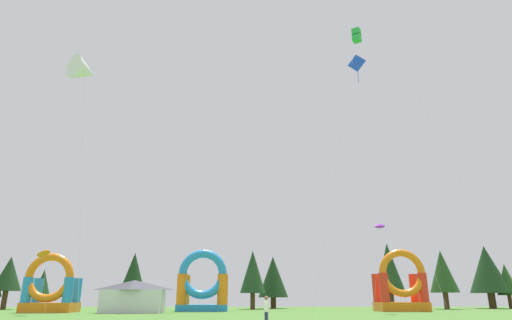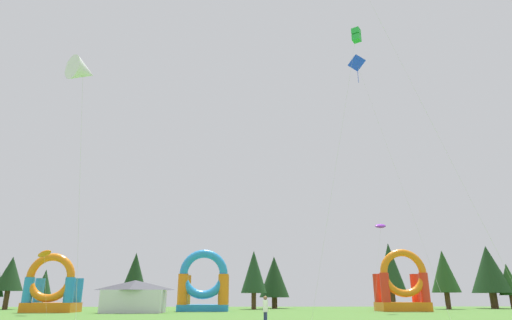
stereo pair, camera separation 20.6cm
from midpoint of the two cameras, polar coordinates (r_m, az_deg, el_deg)
name	(u,v)px [view 1 (the left image)]	position (r m, az deg, el deg)	size (l,w,h in m)	color
kite_white_delta	(84,71)	(25.47, -22.10, 10.94)	(2.77, 2.41, 14.11)	white
kite_green_box	(356,36)	(39.30, 13.07, 15.73)	(4.77, 3.46, 23.80)	green
kite_orange_parafoil	(43,254)	(51.25, -26.55, -11.08)	(2.91, 2.69, 6.61)	orange
kite_blue_diamond	(358,66)	(40.85, 13.25, 12.10)	(2.26, 8.90, 22.52)	blue
kite_purple_parafoil	(380,226)	(53.16, 16.03, -8.46)	(3.37, 3.35, 10.20)	purple
person_midfield	(266,309)	(27.30, 1.15, -19.16)	(0.42, 0.42, 1.79)	navy
inflatable_yellow_castle	(401,288)	(60.91, 18.68, -15.86)	(6.25, 4.09, 7.72)	orange
inflatable_orange_dome	(50,291)	(58.75, -25.79, -15.46)	(5.87, 4.02, 6.78)	orange
inflatable_red_slide	(203,288)	(58.38, -7.20, -16.49)	(6.45, 4.67, 7.67)	#268CD8
festival_tent	(134,296)	(53.82, -16.10, -17.04)	(6.78, 4.02, 3.61)	silver
tree_row_1	(9,274)	(75.84, -30.12, -12.98)	(4.00, 4.00, 7.59)	#4C331E
tree_row_2	(43,283)	(75.82, -26.58, -14.48)	(2.56, 2.56, 5.83)	#4C331E
tree_row_3	(134,274)	(72.36, -16.07, -14.32)	(4.08, 4.08, 8.50)	#4C331E
tree_row_4	(253,272)	(67.46, -0.53, -14.66)	(3.87, 3.87, 8.59)	#4C331E
tree_row_5	(273,277)	(72.41, 2.20, -15.28)	(4.84, 4.84, 8.13)	#4C331E
tree_row_6	(389,267)	(72.98, 17.16, -13.43)	(4.24, 4.24, 10.02)	#4C331E
tree_row_7	(442,272)	(73.93, 23.50, -13.46)	(4.24, 4.24, 8.69)	#4C331E
tree_row_8	(487,269)	(81.06, 28.33, -12.69)	(6.10, 6.10, 9.79)	#4C331E
tree_row_9	(506,280)	(81.32, 30.30, -13.57)	(3.28, 3.28, 6.88)	#4C331E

